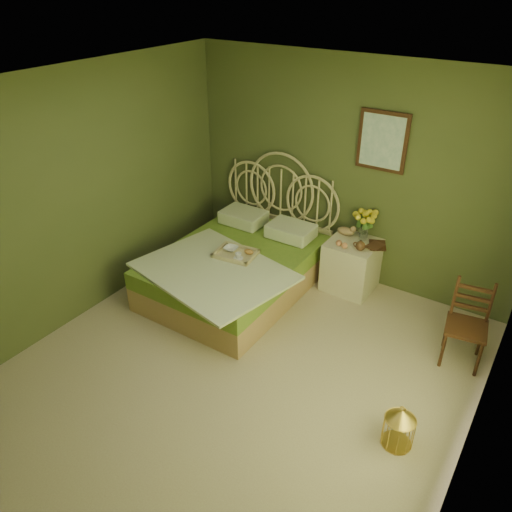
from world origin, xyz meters
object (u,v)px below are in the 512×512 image
Objects in this scene: nightstand at (352,260)px; birdcage at (399,427)px; chair at (470,318)px; bed at (238,265)px.

nightstand is 2.78× the size of birdcage.
birdcage is (-0.17, -1.36, -0.29)m from chair.
bed is 1.35m from nightstand.
nightstand is at bearing 34.15° from bed.
bed is 6.01× the size of birdcage.
nightstand reaches higher than birdcage.
chair is (1.43, -0.55, 0.10)m from nightstand.
bed is at bearing 175.64° from chair.
nightstand is at bearing 123.51° from birdcage.
bed reaches higher than chair.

